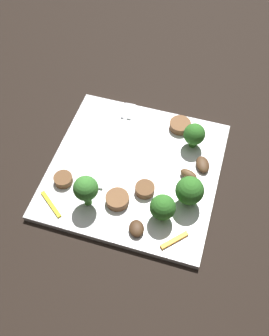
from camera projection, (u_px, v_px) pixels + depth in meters
ground_plane at (134, 172)px, 0.63m from camera, size 1.40×1.40×0.00m
plate at (134, 170)px, 0.63m from camera, size 0.26×0.26×0.01m
fork at (119, 137)px, 0.66m from camera, size 0.18×0.02×0.00m
broccoli_floret_0 at (190, 191)px, 0.57m from camera, size 0.04×0.04×0.05m
broccoli_floret_1 at (194, 135)px, 0.63m from camera, size 0.03×0.03×0.05m
broccoli_floret_2 at (86, 189)px, 0.56m from camera, size 0.04×0.04×0.06m
broccoli_floret_3 at (163, 207)px, 0.55m from camera, size 0.04×0.04×0.05m
sausage_slice_0 at (117, 199)px, 0.59m from camera, size 0.04×0.04×0.01m
sausage_slice_2 at (145, 189)px, 0.60m from camera, size 0.03×0.03×0.01m
sausage_slice_3 at (63, 179)px, 0.61m from camera, size 0.04×0.04×0.01m
sausage_slice_4 at (180, 125)px, 0.67m from camera, size 0.04×0.04×0.01m
mushroom_0 at (203, 164)px, 0.62m from camera, size 0.04×0.03×0.01m
mushroom_1 at (136, 228)px, 0.56m from camera, size 0.03×0.03×0.01m
mushroom_2 at (189, 175)px, 0.61m from camera, size 0.02×0.03×0.01m
pepper_strip_1 at (174, 240)px, 0.55m from camera, size 0.04×0.03×0.00m
pepper_strip_2 at (51, 204)px, 0.59m from camera, size 0.04×0.04×0.00m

